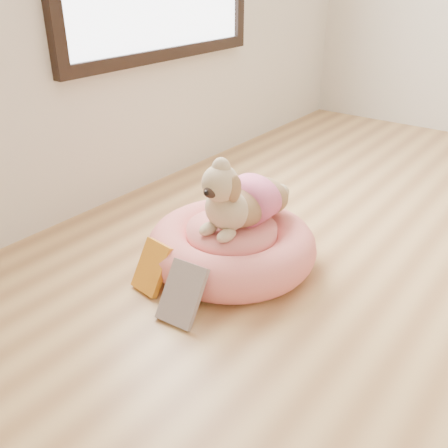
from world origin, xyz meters
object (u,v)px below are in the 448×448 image
Objects in this scene: dog at (241,187)px; book_white at (182,294)px; book_yellow at (152,267)px; pet_bed at (232,246)px.

dog is 2.00× the size of book_white.
dog is 2.21× the size of book_yellow.
book_yellow reaches higher than pet_bed.
pet_bed is 0.38m from book_white.
book_yellow is at bearing 158.39° from book_white.
dog is 0.45m from book_yellow.
dog is at bearing 92.77° from book_white.
book_white reaches higher than pet_bed.
book_white is (0.07, -0.37, 0.01)m from pet_bed.
book_yellow is at bearing -113.33° from pet_bed.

